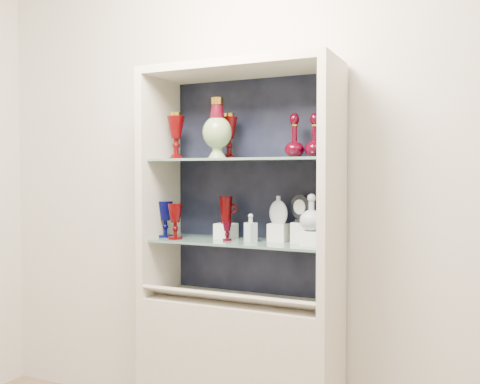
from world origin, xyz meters
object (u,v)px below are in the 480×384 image
at_px(pedestal_lamp_right, 229,136).
at_px(lidded_bowl, 324,147).
at_px(ruby_goblet_small, 227,231).
at_px(clear_round_decanter, 311,213).
at_px(pedestal_lamp_left, 176,136).
at_px(clear_square_bottle, 251,228).
at_px(cobalt_goblet, 165,219).
at_px(ruby_goblet_tall, 175,221).
at_px(ruby_pitcher, 226,210).
at_px(flat_flask, 278,209).
at_px(ruby_decanter_b, 315,134).
at_px(ruby_decanter_a, 294,133).
at_px(cameo_medallion, 300,208).
at_px(enamel_urn, 217,128).

distance_m(pedestal_lamp_right, lidded_bowl, 0.55).
bearing_deg(ruby_goblet_small, clear_round_decanter, -0.66).
bearing_deg(pedestal_lamp_left, ruby_goblet_small, -2.12).
bearing_deg(clear_square_bottle, lidded_bowl, 0.08).
xyz_separation_m(cobalt_goblet, ruby_goblet_tall, (0.10, -0.06, -0.00)).
distance_m(ruby_pitcher, flat_flask, 0.29).
bearing_deg(ruby_decanter_b, pedestal_lamp_left, -175.15).
height_order(pedestal_lamp_right, ruby_decanter_a, ruby_decanter_a).
relative_size(ruby_goblet_small, flat_flask, 0.66).
bearing_deg(lidded_bowl, ruby_decanter_a, 158.43).
bearing_deg(cameo_medallion, pedestal_lamp_left, -152.41).
xyz_separation_m(ruby_decanter_b, ruby_pitcher, (-0.48, -0.00, -0.38)).
bearing_deg(cameo_medallion, ruby_pitcher, -156.96).
xyz_separation_m(enamel_urn, ruby_decanter_b, (0.48, 0.11, -0.04)).
distance_m(lidded_bowl, ruby_goblet_tall, 0.87).
bearing_deg(flat_flask, ruby_decanter_b, 7.22).
distance_m(lidded_bowl, clear_round_decanter, 0.32).
xyz_separation_m(pedestal_lamp_left, clear_round_decanter, (0.76, -0.02, -0.39)).
relative_size(enamel_urn, lidded_bowl, 3.21).
distance_m(ruby_decanter_a, ruby_decanter_b, 0.10).
xyz_separation_m(enamel_urn, lidded_bowl, (0.55, 0.04, -0.11)).
bearing_deg(flat_flask, ruby_goblet_small, -151.16).
relative_size(ruby_goblet_small, clear_square_bottle, 0.68).
distance_m(pedestal_lamp_left, clear_square_bottle, 0.65).
xyz_separation_m(ruby_decanter_b, ruby_goblet_small, (-0.44, -0.08, -0.49)).
bearing_deg(cameo_medallion, flat_flask, -159.32).
xyz_separation_m(cobalt_goblet, ruby_pitcher, (0.33, 0.07, 0.05)).
bearing_deg(flat_flask, cameo_medallion, 9.15).
relative_size(cobalt_goblet, ruby_pitcher, 1.35).
bearing_deg(ruby_decanter_b, lidded_bowl, -45.48).
bearing_deg(lidded_bowl, flat_flask, 163.14).
bearing_deg(clear_square_bottle, ruby_decanter_a, 18.37).
xyz_separation_m(ruby_decanter_a, cameo_medallion, (0.03, 0.01, -0.37)).
height_order(pedestal_lamp_left, ruby_decanter_b, pedestal_lamp_left).
bearing_deg(flat_flask, clear_square_bottle, -136.14).
height_order(pedestal_lamp_right, lidded_bowl, pedestal_lamp_right).
distance_m(ruby_goblet_tall, ruby_pitcher, 0.27).
bearing_deg(ruby_goblet_tall, ruby_goblet_small, 11.86).
relative_size(pedestal_lamp_left, cameo_medallion, 1.75).
xyz_separation_m(pedestal_lamp_right, clear_square_bottle, (0.16, -0.09, -0.47)).
xyz_separation_m(clear_square_bottle, clear_round_decanter, (0.32, -0.01, 0.08)).
bearing_deg(ruby_goblet_tall, flat_flask, 15.22).
bearing_deg(clear_square_bottle, pedestal_lamp_left, 179.17).
bearing_deg(ruby_pitcher, cobalt_goblet, 169.68).
distance_m(pedestal_lamp_right, clear_square_bottle, 0.50).
xyz_separation_m(pedestal_lamp_right, ruby_goblet_tall, (-0.24, -0.15, -0.45)).
bearing_deg(lidded_bowl, clear_square_bottle, -179.92).
bearing_deg(ruby_decanter_a, flat_flask, 172.99).
relative_size(pedestal_lamp_left, ruby_goblet_small, 2.59).
height_order(pedestal_lamp_right, ruby_decanter_b, pedestal_lamp_right).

